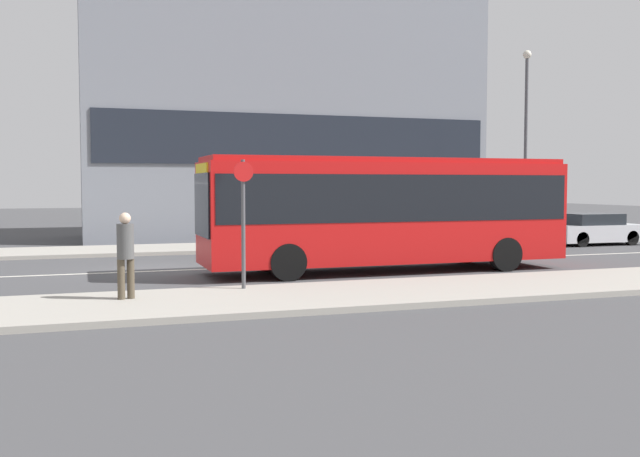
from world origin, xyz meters
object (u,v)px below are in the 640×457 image
parked_car_0 (493,232)px  pedestrian_near_stop (125,250)px  street_lamp (526,127)px  bus_stop_sign (243,214)px  city_bus (386,206)px  parked_car_1 (593,230)px

parked_car_0 → pedestrian_near_stop: pedestrian_near_stop is taller
street_lamp → pedestrian_near_stop: bearing=-147.0°
bus_stop_sign → street_lamp: bearing=35.7°
pedestrian_near_stop → bus_stop_sign: bus_stop_sign is taller
city_bus → bus_stop_sign: city_bus is taller
bus_stop_sign → street_lamp: 18.27m
pedestrian_near_stop → street_lamp: size_ratio=0.22×
city_bus → street_lamp: street_lamp is taller
parked_car_1 → bus_stop_sign: size_ratio=1.37×
city_bus → parked_car_1: size_ratio=2.64×
pedestrian_near_stop → bus_stop_sign: bearing=-1.8°
city_bus → street_lamp: size_ratio=1.30×
parked_car_1 → pedestrian_near_stop: bearing=-154.4°
street_lamp → city_bus: bearing=-142.4°
city_bus → pedestrian_near_stop: bearing=-157.9°
parked_car_1 → bus_stop_sign: (-16.48, -8.45, 1.19)m
street_lamp → parked_car_1: bearing=-47.9°
parked_car_0 → pedestrian_near_stop: (-14.31, -9.06, 0.51)m
city_bus → parked_car_0: bearing=34.1°
city_bus → street_lamp: bearing=33.6°
parked_car_1 → street_lamp: 5.13m
bus_stop_sign → street_lamp: size_ratio=0.36×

